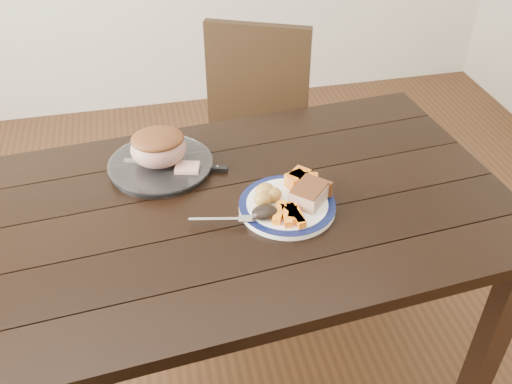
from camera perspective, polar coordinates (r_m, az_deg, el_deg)
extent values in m
plane|color=#472B16|center=(2.14, -2.31, -17.13)|extent=(4.00, 4.00, 0.00)
cube|color=black|center=(1.60, -2.96, -1.94)|extent=(1.67, 1.03, 0.04)
cube|color=black|center=(1.91, 22.60, -13.12)|extent=(0.07, 0.07, 0.71)
cube|color=black|center=(2.33, 12.22, -0.03)|extent=(0.07, 0.07, 0.71)
cube|color=black|center=(2.31, -0.84, 3.48)|extent=(0.55, 0.55, 0.04)
cube|color=black|center=(2.35, 0.13, 11.23)|extent=(0.40, 0.21, 0.46)
cube|color=black|center=(2.57, 3.98, 0.92)|extent=(0.04, 0.04, 0.43)
cube|color=black|center=(2.29, 2.70, -4.40)|extent=(0.04, 0.04, 0.43)
cube|color=black|center=(2.62, -3.83, 1.84)|extent=(0.04, 0.04, 0.43)
cube|color=black|center=(2.35, -6.00, -3.22)|extent=(0.04, 0.04, 0.43)
cylinder|color=white|center=(1.57, 3.13, -1.43)|extent=(0.27, 0.27, 0.02)
torus|color=#0B123A|center=(1.57, 3.14, -1.19)|extent=(0.27, 0.27, 0.02)
cylinder|color=white|center=(1.75, -9.50, 2.60)|extent=(0.31, 0.31, 0.02)
cube|color=tan|center=(1.56, 5.32, -0.26)|extent=(0.13, 0.13, 0.04)
ellipsoid|color=gold|center=(1.54, 0.64, -0.73)|extent=(0.05, 0.04, 0.04)
ellipsoid|color=gold|center=(1.56, 1.76, -0.24)|extent=(0.05, 0.04, 0.04)
ellipsoid|color=gold|center=(1.57, 0.92, 0.09)|extent=(0.05, 0.05, 0.05)
cube|color=orange|center=(1.52, 3.71, -1.96)|extent=(0.04, 0.07, 0.02)
cube|color=orange|center=(1.50, 3.12, -2.50)|extent=(0.03, 0.07, 0.02)
cube|color=orange|center=(1.51, 2.25, -2.26)|extent=(0.05, 0.07, 0.02)
cube|color=orange|center=(1.51, 4.20, -2.47)|extent=(0.02, 0.07, 0.02)
cube|color=orange|center=(1.52, 3.75, -2.16)|extent=(0.03, 0.07, 0.02)
cube|color=orange|center=(1.53, 3.19, -1.75)|extent=(0.05, 0.07, 0.02)
cube|color=orange|center=(1.50, 4.13, -2.60)|extent=(0.03, 0.07, 0.02)
cube|color=orange|center=(1.62, 4.05, 1.17)|extent=(0.07, 0.06, 0.04)
cube|color=orange|center=(1.61, 5.21, 1.00)|extent=(0.06, 0.06, 0.04)
cube|color=orange|center=(1.63, 4.38, 1.49)|extent=(0.07, 0.07, 0.04)
ellipsoid|color=black|center=(1.51, 0.89, -2.03)|extent=(0.07, 0.05, 0.03)
cube|color=silver|center=(1.51, -4.11, -2.78)|extent=(0.14, 0.04, 0.00)
cube|color=silver|center=(1.51, -0.89, -2.72)|extent=(0.05, 0.03, 0.00)
ellipsoid|color=#AC7669|center=(1.71, -9.72, 4.31)|extent=(0.17, 0.14, 0.11)
cube|color=tan|center=(1.70, -6.88, 2.37)|extent=(0.08, 0.07, 0.02)
cube|color=silver|center=(1.76, -9.93, 2.63)|extent=(0.20, 0.09, 0.00)
cube|color=black|center=(1.72, -4.84, 2.42)|extent=(0.12, 0.06, 0.01)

